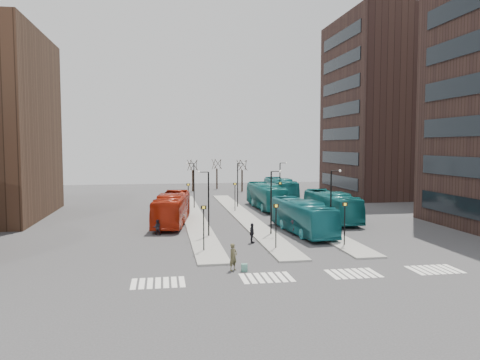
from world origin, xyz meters
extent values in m
plane|color=#303033|center=(0.00, 0.00, 0.00)|extent=(160.00, 160.00, 0.00)
cube|color=gray|center=(-4.00, 30.00, 0.07)|extent=(2.50, 45.00, 0.15)
cube|color=gray|center=(2.00, 30.00, 0.07)|extent=(2.50, 45.00, 0.15)
cube|color=gray|center=(8.00, 30.00, 0.07)|extent=(2.50, 45.00, 0.15)
cube|color=#1B3596|center=(-2.17, 5.74, 0.26)|extent=(0.44, 0.36, 0.52)
imported|color=#A3200C|center=(-6.64, 25.89, 1.70)|extent=(4.61, 12.52, 3.41)
imported|color=#166870|center=(5.91, 18.71, 1.64)|extent=(3.73, 11.95, 3.27)
imported|color=#156A6B|center=(6.31, 36.62, 1.71)|extent=(3.22, 12.36, 3.42)
imported|color=#146265|center=(11.47, 25.43, 1.66)|extent=(2.99, 11.97, 3.32)
imported|color=#166C71|center=(10.83, 46.40, 1.70)|extent=(2.93, 12.21, 3.40)
imported|color=#4D482E|center=(-2.89, 6.11, 0.94)|extent=(0.82, 0.79, 1.89)
imported|color=black|center=(-8.18, 19.90, 0.75)|extent=(0.75, 0.59, 1.50)
imported|color=black|center=(0.11, 14.76, 0.89)|extent=(0.83, 1.13, 1.78)
imported|color=black|center=(4.68, 17.52, 0.76)|extent=(0.82, 1.10, 1.51)
cube|color=silver|center=(-9.50, 4.00, 0.01)|extent=(0.35, 2.40, 0.01)
cube|color=silver|center=(-9.00, 4.00, 0.01)|extent=(0.35, 2.40, 0.01)
cube|color=silver|center=(-8.50, 4.00, 0.01)|extent=(0.35, 2.40, 0.01)
cube|color=silver|center=(-8.00, 4.00, 0.01)|extent=(0.35, 2.40, 0.01)
cube|color=silver|center=(-7.50, 4.00, 0.01)|extent=(0.35, 2.40, 0.01)
cube|color=silver|center=(-7.00, 4.00, 0.01)|extent=(0.35, 2.40, 0.01)
cube|color=silver|center=(-6.50, 4.00, 0.01)|extent=(0.35, 2.40, 0.01)
cube|color=silver|center=(-2.50, 4.00, 0.01)|extent=(0.35, 2.40, 0.01)
cube|color=silver|center=(-2.00, 4.00, 0.01)|extent=(0.35, 2.40, 0.01)
cube|color=silver|center=(-1.50, 4.00, 0.01)|extent=(0.35, 2.40, 0.01)
cube|color=silver|center=(-1.00, 4.00, 0.01)|extent=(0.35, 2.40, 0.01)
cube|color=silver|center=(-0.50, 4.00, 0.01)|extent=(0.35, 2.40, 0.01)
cube|color=silver|center=(0.00, 4.00, 0.01)|extent=(0.35, 2.40, 0.01)
cube|color=silver|center=(0.50, 4.00, 0.01)|extent=(0.35, 2.40, 0.01)
cube|color=silver|center=(3.50, 4.00, 0.01)|extent=(0.35, 2.40, 0.01)
cube|color=silver|center=(4.00, 4.00, 0.01)|extent=(0.35, 2.40, 0.01)
cube|color=silver|center=(4.50, 4.00, 0.01)|extent=(0.35, 2.40, 0.01)
cube|color=silver|center=(5.00, 4.00, 0.01)|extent=(0.35, 2.40, 0.01)
cube|color=silver|center=(5.50, 4.00, 0.01)|extent=(0.35, 2.40, 0.01)
cube|color=silver|center=(6.00, 4.00, 0.01)|extent=(0.35, 2.40, 0.01)
cube|color=silver|center=(6.50, 4.00, 0.01)|extent=(0.35, 2.40, 0.01)
cube|color=silver|center=(9.50, 4.00, 0.01)|extent=(0.35, 2.40, 0.01)
cube|color=silver|center=(10.00, 4.00, 0.01)|extent=(0.35, 2.40, 0.01)
cube|color=silver|center=(10.50, 4.00, 0.01)|extent=(0.35, 2.40, 0.01)
cube|color=silver|center=(11.00, 4.00, 0.01)|extent=(0.35, 2.40, 0.01)
cube|color=silver|center=(11.50, 4.00, 0.01)|extent=(0.35, 2.40, 0.01)
cube|color=silver|center=(12.00, 4.00, 0.01)|extent=(0.35, 2.40, 0.01)
cube|color=silver|center=(12.50, 4.00, 0.01)|extent=(0.35, 2.40, 0.01)
cube|color=black|center=(21.94, 16.00, 2.50)|extent=(0.12, 16.00, 2.00)
cube|color=black|center=(21.94, 16.00, 6.50)|extent=(0.12, 16.00, 2.00)
cube|color=black|center=(21.94, 16.00, 10.50)|extent=(0.12, 16.00, 2.00)
cube|color=black|center=(21.94, 16.00, 14.50)|extent=(0.12, 16.00, 2.00)
cube|color=black|center=(21.94, 16.00, 18.50)|extent=(0.12, 16.00, 2.00)
cube|color=#301F1A|center=(32.00, 50.00, 15.00)|extent=(20.00, 20.00, 30.00)
cube|color=black|center=(21.94, 50.00, 2.50)|extent=(0.12, 16.00, 2.00)
cube|color=black|center=(21.94, 50.00, 6.50)|extent=(0.12, 16.00, 2.00)
cube|color=black|center=(21.94, 50.00, 10.50)|extent=(0.12, 16.00, 2.00)
cube|color=black|center=(21.94, 50.00, 14.50)|extent=(0.12, 16.00, 2.00)
cube|color=black|center=(21.94, 50.00, 18.50)|extent=(0.12, 16.00, 2.00)
cube|color=black|center=(21.94, 50.00, 22.50)|extent=(0.12, 16.00, 2.00)
cube|color=black|center=(21.94, 50.00, 26.50)|extent=(0.12, 16.00, 2.00)
cylinder|color=black|center=(-4.40, 12.00, 1.90)|extent=(0.10, 0.10, 3.50)
cube|color=black|center=(-4.40, 12.00, 3.65)|extent=(0.45, 0.10, 0.30)
cube|color=yellow|center=(-4.40, 11.94, 3.65)|extent=(0.20, 0.02, 0.20)
cylinder|color=black|center=(-4.40, 34.00, 1.90)|extent=(0.10, 0.10, 3.50)
cube|color=black|center=(-4.40, 34.00, 3.65)|extent=(0.45, 0.10, 0.30)
cube|color=yellow|center=(-4.40, 33.94, 3.65)|extent=(0.20, 0.02, 0.20)
cylinder|color=black|center=(1.60, 12.00, 1.90)|extent=(0.10, 0.10, 3.50)
cube|color=black|center=(1.60, 12.00, 3.65)|extent=(0.45, 0.10, 0.30)
cube|color=yellow|center=(1.60, 11.94, 3.65)|extent=(0.20, 0.02, 0.20)
cylinder|color=black|center=(1.60, 34.00, 1.90)|extent=(0.10, 0.10, 3.50)
cube|color=black|center=(1.60, 34.00, 3.65)|extent=(0.45, 0.10, 0.30)
cube|color=yellow|center=(1.60, 33.94, 3.65)|extent=(0.20, 0.02, 0.20)
cylinder|color=black|center=(7.60, 12.00, 1.90)|extent=(0.10, 0.10, 3.50)
cube|color=black|center=(7.60, 12.00, 3.65)|extent=(0.45, 0.10, 0.30)
cube|color=yellow|center=(7.60, 11.94, 3.65)|extent=(0.20, 0.02, 0.20)
cylinder|color=black|center=(7.60, 34.00, 1.90)|extent=(0.10, 0.10, 3.50)
cube|color=black|center=(7.60, 34.00, 3.65)|extent=(0.45, 0.10, 0.30)
cube|color=yellow|center=(7.60, 33.94, 3.65)|extent=(0.20, 0.02, 0.20)
cylinder|color=black|center=(-3.40, 18.00, 3.15)|extent=(0.14, 0.14, 6.00)
cylinder|color=black|center=(-3.85, 18.00, 6.15)|extent=(0.90, 0.08, 0.08)
sphere|color=silver|center=(-4.30, 18.00, 6.15)|extent=(0.24, 0.24, 0.24)
cylinder|color=black|center=(-3.40, 38.00, 3.15)|extent=(0.14, 0.14, 6.00)
cylinder|color=black|center=(-3.85, 38.00, 6.15)|extent=(0.90, 0.08, 0.08)
sphere|color=silver|center=(-4.30, 38.00, 6.15)|extent=(0.24, 0.24, 0.24)
cylinder|color=black|center=(2.60, 18.00, 3.15)|extent=(0.14, 0.14, 6.00)
cylinder|color=black|center=(3.05, 18.00, 6.15)|extent=(0.90, 0.08, 0.08)
sphere|color=silver|center=(3.50, 18.00, 6.15)|extent=(0.24, 0.24, 0.24)
cylinder|color=black|center=(2.60, 38.00, 3.15)|extent=(0.14, 0.14, 6.00)
cylinder|color=black|center=(3.05, 38.00, 6.15)|extent=(0.90, 0.08, 0.08)
sphere|color=silver|center=(3.50, 38.00, 6.15)|extent=(0.24, 0.24, 0.24)
cylinder|color=black|center=(8.60, 18.00, 3.15)|extent=(0.14, 0.14, 6.00)
cylinder|color=black|center=(9.05, 18.00, 6.15)|extent=(0.90, 0.08, 0.08)
sphere|color=silver|center=(9.50, 18.00, 6.15)|extent=(0.24, 0.24, 0.24)
cylinder|color=black|center=(8.60, 38.00, 3.15)|extent=(0.14, 0.14, 6.00)
cylinder|color=black|center=(9.05, 38.00, 6.15)|extent=(0.90, 0.08, 0.08)
sphere|color=silver|center=(9.50, 38.00, 6.15)|extent=(0.24, 0.24, 0.24)
cylinder|color=black|center=(-2.00, 62.00, 2.00)|extent=(0.30, 0.30, 4.00)
cylinder|color=black|center=(-1.30, 62.00, 4.90)|extent=(0.10, 1.56, 1.95)
cylinder|color=black|center=(-1.78, 62.67, 4.90)|extent=(1.48, 0.59, 1.97)
cylinder|color=black|center=(-2.57, 62.41, 4.90)|extent=(0.90, 1.31, 1.99)
cylinder|color=black|center=(-2.57, 61.59, 4.90)|extent=(0.89, 1.31, 1.99)
cylinder|color=black|center=(-1.79, 61.33, 4.90)|extent=(1.48, 0.58, 1.97)
cylinder|color=black|center=(3.00, 66.00, 2.00)|extent=(0.30, 0.30, 4.00)
cylinder|color=black|center=(3.70, 66.00, 4.90)|extent=(0.10, 1.56, 1.95)
cylinder|color=black|center=(3.22, 66.67, 4.90)|extent=(1.48, 0.59, 1.97)
cylinder|color=black|center=(2.43, 66.41, 4.90)|extent=(0.90, 1.31, 1.99)
cylinder|color=black|center=(2.43, 65.59, 4.90)|extent=(0.89, 1.31, 1.99)
cylinder|color=black|center=(3.21, 65.33, 4.90)|extent=(1.48, 0.58, 1.97)
cylinder|color=black|center=(7.00, 60.00, 2.00)|extent=(0.30, 0.30, 4.00)
cylinder|color=black|center=(7.70, 60.00, 4.90)|extent=(0.10, 1.56, 1.95)
cylinder|color=black|center=(7.22, 60.67, 4.90)|extent=(1.48, 0.59, 1.97)
cylinder|color=black|center=(6.43, 60.41, 4.90)|extent=(0.90, 1.31, 1.99)
cylinder|color=black|center=(6.43, 59.59, 4.90)|extent=(0.89, 1.31, 1.99)
cylinder|color=black|center=(7.21, 59.33, 4.90)|extent=(1.48, 0.58, 1.97)
camera|label=1|loc=(-7.67, -25.31, 8.68)|focal=35.00mm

